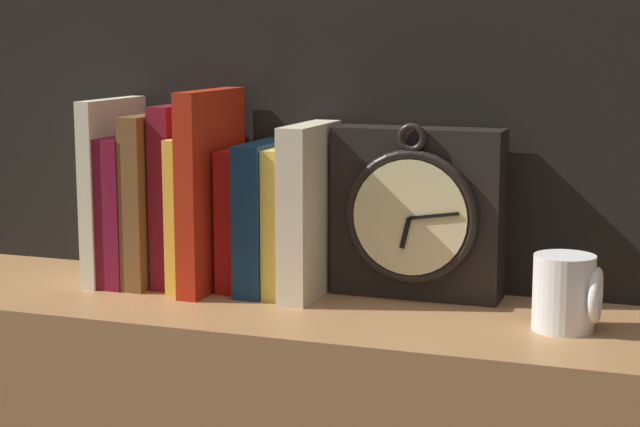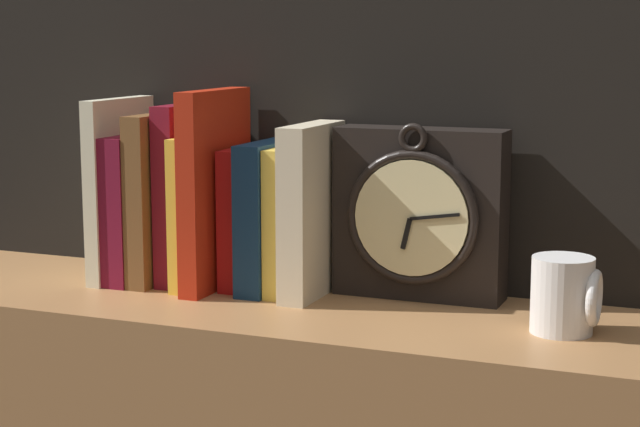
% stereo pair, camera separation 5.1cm
% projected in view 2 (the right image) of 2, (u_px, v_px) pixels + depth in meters
% --- Properties ---
extents(clock, '(0.21, 0.07, 0.22)m').
position_uv_depth(clock, '(419.00, 214.00, 1.33)').
color(clock, black).
rests_on(clock, bookshelf).
extents(book_slot0_cream, '(0.02, 0.15, 0.24)m').
position_uv_depth(book_slot0_cream, '(121.00, 189.00, 1.45)').
color(book_slot0_cream, beige).
rests_on(book_slot0_cream, bookshelf).
extents(book_slot1_maroon, '(0.03, 0.15, 0.20)m').
position_uv_depth(book_slot1_maroon, '(139.00, 207.00, 1.44)').
color(book_slot1_maroon, maroon).
rests_on(book_slot1_maroon, bookshelf).
extents(book_slot2_brown, '(0.03, 0.14, 0.23)m').
position_uv_depth(book_slot2_brown, '(161.00, 198.00, 1.43)').
color(book_slot2_brown, brown).
rests_on(book_slot2_brown, bookshelf).
extents(book_slot3_maroon, '(0.03, 0.13, 0.24)m').
position_uv_depth(book_slot3_maroon, '(185.00, 193.00, 1.42)').
color(book_slot3_maroon, maroon).
rests_on(book_slot3_maroon, bookshelf).
extents(book_slot4_yellow, '(0.02, 0.14, 0.20)m').
position_uv_depth(book_slot4_yellow, '(199.00, 210.00, 1.41)').
color(book_slot4_yellow, yellow).
rests_on(book_slot4_yellow, bookshelf).
extents(book_slot5_red, '(0.03, 0.16, 0.26)m').
position_uv_depth(book_slot5_red, '(215.00, 190.00, 1.39)').
color(book_slot5_red, red).
rests_on(book_slot5_red, bookshelf).
extents(book_slot6_red, '(0.03, 0.11, 0.18)m').
position_uv_depth(book_slot6_red, '(245.00, 217.00, 1.40)').
color(book_slot6_red, '#B21413').
rests_on(book_slot6_red, bookshelf).
extents(book_slot7_navy, '(0.04, 0.13, 0.19)m').
position_uv_depth(book_slot7_navy, '(267.00, 216.00, 1.38)').
color(book_slot7_navy, '#112D4C').
rests_on(book_slot7_navy, bookshelf).
extents(book_slot8_yellow, '(0.02, 0.13, 0.19)m').
position_uv_depth(book_slot8_yellow, '(290.00, 219.00, 1.37)').
color(book_slot8_yellow, '#E8C146').
rests_on(book_slot8_yellow, bookshelf).
extents(book_slot9_cream, '(0.04, 0.14, 0.22)m').
position_uv_depth(book_slot9_cream, '(312.00, 210.00, 1.35)').
color(book_slot9_cream, beige).
rests_on(book_slot9_cream, bookshelf).
extents(mug, '(0.08, 0.07, 0.09)m').
position_uv_depth(mug, '(566.00, 294.00, 1.19)').
color(mug, white).
rests_on(mug, bookshelf).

